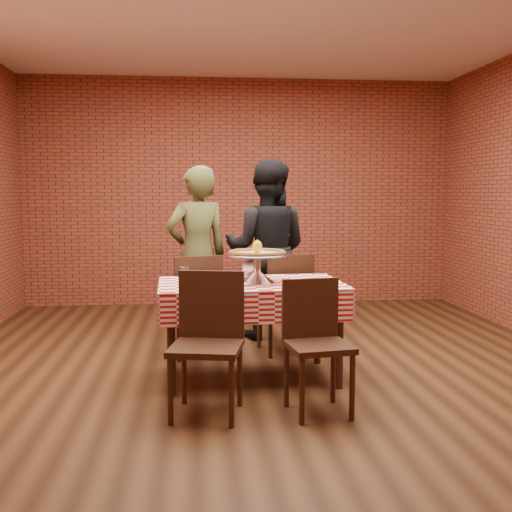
% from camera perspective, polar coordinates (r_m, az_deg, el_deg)
% --- Properties ---
extents(ground, '(6.00, 6.00, 0.00)m').
position_cam_1_polar(ground, '(5.10, 0.99, -10.51)').
color(ground, black).
rests_on(ground, ground).
extents(back_wall, '(5.50, 0.00, 5.50)m').
position_cam_1_polar(back_wall, '(7.88, -1.52, 6.00)').
color(back_wall, brown).
rests_on(back_wall, ground).
extents(table, '(1.42, 0.89, 0.75)m').
position_cam_1_polar(table, '(4.75, -0.48, -7.08)').
color(table, '#341E13').
rests_on(table, ground).
extents(tablecloth, '(1.46, 0.93, 0.24)m').
position_cam_1_polar(tablecloth, '(4.70, -0.49, -3.95)').
color(tablecloth, red).
rests_on(tablecloth, table).
extents(pizza_stand, '(0.64, 0.64, 0.21)m').
position_cam_1_polar(pizza_stand, '(4.67, 0.12, -1.19)').
color(pizza_stand, silver).
rests_on(pizza_stand, tablecloth).
extents(pizza, '(0.59, 0.59, 0.03)m').
position_cam_1_polar(pizza, '(4.66, 0.12, 0.20)').
color(pizza, beige).
rests_on(pizza, pizza_stand).
extents(lemon, '(0.10, 0.10, 0.10)m').
position_cam_1_polar(lemon, '(4.65, 0.12, 0.88)').
color(lemon, yellow).
rests_on(lemon, pizza).
extents(water_glass_left, '(0.08, 0.08, 0.12)m').
position_cam_1_polar(water_glass_left, '(4.49, -5.86, -2.13)').
color(water_glass_left, white).
rests_on(water_glass_left, tablecloth).
extents(water_glass_right, '(0.08, 0.08, 0.12)m').
position_cam_1_polar(water_glass_right, '(4.72, -6.81, -1.74)').
color(water_glass_right, white).
rests_on(water_glass_right, tablecloth).
extents(side_plate, '(0.18, 0.18, 0.01)m').
position_cam_1_polar(side_plate, '(4.70, 5.34, -2.41)').
color(side_plate, white).
rests_on(side_plate, tablecloth).
extents(sweetener_packet_a, '(0.06, 0.06, 0.00)m').
position_cam_1_polar(sweetener_packet_a, '(4.57, 6.66, -2.72)').
color(sweetener_packet_a, white).
rests_on(sweetener_packet_a, tablecloth).
extents(sweetener_packet_b, '(0.06, 0.04, 0.00)m').
position_cam_1_polar(sweetener_packet_b, '(4.69, 7.13, -2.49)').
color(sweetener_packet_b, white).
rests_on(sweetener_packet_b, tablecloth).
extents(condiment_caddy, '(0.10, 0.09, 0.13)m').
position_cam_1_polar(condiment_caddy, '(4.96, -0.69, -1.29)').
color(condiment_caddy, silver).
rests_on(condiment_caddy, tablecloth).
extents(chair_near_left, '(0.53, 0.53, 0.93)m').
position_cam_1_polar(chair_near_left, '(3.97, -4.71, -8.41)').
color(chair_near_left, '#341E13').
rests_on(chair_near_left, ground).
extents(chair_near_right, '(0.45, 0.45, 0.87)m').
position_cam_1_polar(chair_near_right, '(4.02, 5.92, -8.64)').
color(chair_near_right, '#341E13').
rests_on(chair_near_right, ground).
extents(chair_far_left, '(0.52, 0.52, 0.91)m').
position_cam_1_polar(chair_far_left, '(5.45, -5.89, -4.57)').
color(chair_far_left, '#341E13').
rests_on(chair_far_left, ground).
extents(chair_far_right, '(0.50, 0.50, 0.91)m').
position_cam_1_polar(chair_far_right, '(5.52, 2.64, -4.39)').
color(chair_far_right, '#341E13').
rests_on(chair_far_right, ground).
extents(diner_olive, '(0.72, 0.60, 1.70)m').
position_cam_1_polar(diner_olive, '(5.85, -5.56, 0.10)').
color(diner_olive, '#474924').
rests_on(diner_olive, ground).
extents(diner_black, '(1.00, 0.87, 1.77)m').
position_cam_1_polar(diner_black, '(6.02, 1.02, 0.63)').
color(diner_black, black).
rests_on(diner_black, ground).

